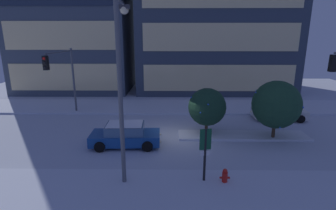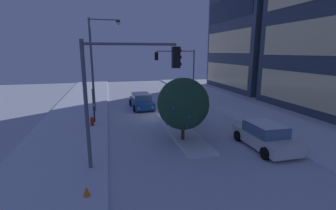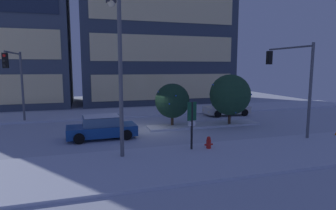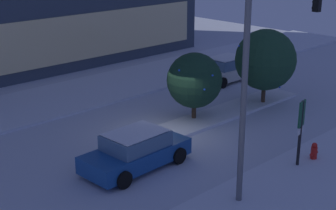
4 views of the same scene
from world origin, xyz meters
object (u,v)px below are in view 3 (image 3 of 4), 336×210
(traffic_light_corner_near_right, at_px, (291,72))
(decorated_tree_median, at_px, (230,95))
(street_lamp_arched, at_px, (118,50))
(decorated_tree_left_of_median, at_px, (172,101))
(traffic_light_corner_far_left, at_px, (16,73))
(car_near, at_px, (102,128))
(parking_info_sign, at_px, (192,120))
(fire_hydrant, at_px, (209,144))
(car_far, at_px, (227,108))

(traffic_light_corner_near_right, distance_m, decorated_tree_median, 4.78)
(street_lamp_arched, xyz_separation_m, decorated_tree_left_of_median, (4.77, 5.90, -3.41))
(traffic_light_corner_near_right, xyz_separation_m, traffic_light_corner_far_left, (-18.37, 7.81, -0.14))
(decorated_tree_median, xyz_separation_m, decorated_tree_left_of_median, (-4.47, 0.84, -0.41))
(traffic_light_corner_near_right, relative_size, street_lamp_arched, 0.72)
(decorated_tree_median, height_order, decorated_tree_left_of_median, decorated_tree_median)
(car_near, distance_m, decorated_tree_median, 10.14)
(traffic_light_corner_far_left, relative_size, parking_info_sign, 2.12)
(fire_hydrant, bearing_deg, traffic_light_corner_near_right, 16.87)
(car_far, relative_size, parking_info_sign, 1.59)
(street_lamp_arched, bearing_deg, traffic_light_corner_near_right, -85.40)
(car_far, bearing_deg, traffic_light_corner_far_left, 0.54)
(car_far, height_order, traffic_light_corner_near_right, traffic_light_corner_near_right)
(traffic_light_corner_far_left, relative_size, decorated_tree_left_of_median, 1.73)
(car_near, bearing_deg, traffic_light_corner_near_right, -12.88)
(car_near, bearing_deg, fire_hydrant, -41.42)
(car_far, xyz_separation_m, decorated_tree_median, (-2.12, -4.36, 1.73))
(fire_hydrant, bearing_deg, car_near, 140.79)
(traffic_light_corner_near_right, bearing_deg, decorated_tree_median, 35.30)
(traffic_light_corner_far_left, bearing_deg, car_near, 47.21)
(car_far, height_order, fire_hydrant, car_far)
(street_lamp_arched, bearing_deg, car_near, 7.70)
(parking_info_sign, bearing_deg, car_far, -49.14)
(street_lamp_arched, height_order, decorated_tree_median, street_lamp_arched)
(car_near, height_order, parking_info_sign, parking_info_sign)
(car_near, height_order, car_far, same)
(traffic_light_corner_far_left, bearing_deg, traffic_light_corner_near_right, 66.96)
(traffic_light_corner_far_left, relative_size, decorated_tree_median, 1.44)
(traffic_light_corner_near_right, relative_size, decorated_tree_median, 1.51)
(fire_hydrant, bearing_deg, street_lamp_arched, 172.12)
(parking_info_sign, height_order, decorated_tree_left_of_median, decorated_tree_left_of_median)
(traffic_light_corner_far_left, distance_m, parking_info_sign, 14.50)
(fire_hydrant, distance_m, parking_info_sign, 1.67)
(car_far, bearing_deg, car_near, 25.07)
(parking_info_sign, bearing_deg, car_near, 33.99)
(street_lamp_arched, bearing_deg, decorated_tree_left_of_median, -41.39)
(fire_hydrant, xyz_separation_m, decorated_tree_median, (4.44, 5.72, 2.05))
(parking_info_sign, bearing_deg, decorated_tree_left_of_median, -20.35)
(parking_info_sign, bearing_deg, fire_hydrant, -109.26)
(traffic_light_corner_near_right, bearing_deg, parking_info_sign, 104.10)
(car_near, bearing_deg, decorated_tree_left_of_median, 18.82)
(street_lamp_arched, height_order, parking_info_sign, street_lamp_arched)
(car_far, xyz_separation_m, fire_hydrant, (-6.56, -10.08, -0.32))
(car_far, xyz_separation_m, traffic_light_corner_far_left, (-17.94, -0.15, 3.42))
(street_lamp_arched, height_order, decorated_tree_left_of_median, street_lamp_arched)
(traffic_light_corner_near_right, relative_size, decorated_tree_left_of_median, 1.81)
(car_far, xyz_separation_m, parking_info_sign, (-7.52, -9.96, 1.04))
(traffic_light_corner_far_left, height_order, fire_hydrant, traffic_light_corner_far_left)
(fire_hydrant, distance_m, decorated_tree_median, 7.52)
(car_near, bearing_deg, car_far, 22.81)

